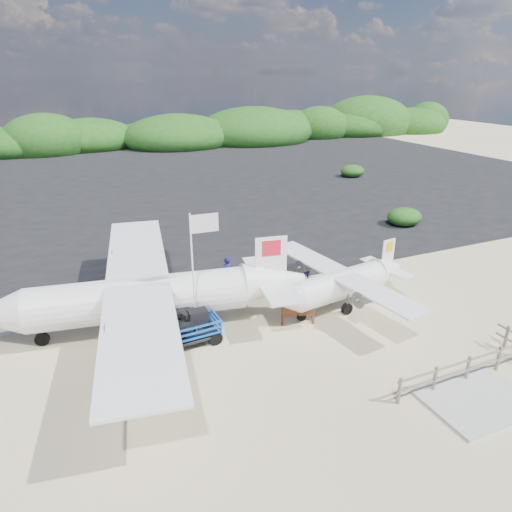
{
  "coord_description": "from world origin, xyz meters",
  "views": [
    {
      "loc": [
        -6.14,
        -14.22,
        10.12
      ],
      "look_at": [
        2.11,
        4.59,
        1.84
      ],
      "focal_mm": 32.0,
      "sensor_mm": 36.0,
      "label": 1
    }
  ],
  "objects_px": {
    "flagpole": "(197,340)",
    "crew_a": "(227,274)",
    "baggage_cart": "(189,344)",
    "signboard": "(297,324)",
    "crew_c": "(306,270)",
    "aircraft_small": "(51,184)",
    "crew_b": "(240,287)",
    "aircraft_large": "(297,181)"
  },
  "relations": [
    {
      "from": "aircraft_large",
      "to": "aircraft_small",
      "type": "xyz_separation_m",
      "value": [
        -22.53,
        8.78,
        0.0
      ]
    },
    {
      "from": "crew_c",
      "to": "aircraft_large",
      "type": "relative_size",
      "value": 0.1
    },
    {
      "from": "crew_b",
      "to": "crew_c",
      "type": "height_order",
      "value": "crew_b"
    },
    {
      "from": "crew_c",
      "to": "aircraft_large",
      "type": "distance_m",
      "value": 23.78
    },
    {
      "from": "signboard",
      "to": "crew_b",
      "type": "relative_size",
      "value": 0.87
    },
    {
      "from": "crew_b",
      "to": "aircraft_large",
      "type": "distance_m",
      "value": 26.43
    },
    {
      "from": "signboard",
      "to": "aircraft_small",
      "type": "distance_m",
      "value": 34.6
    },
    {
      "from": "crew_c",
      "to": "aircraft_large",
      "type": "height_order",
      "value": "aircraft_large"
    },
    {
      "from": "flagpole",
      "to": "crew_a",
      "type": "relative_size",
      "value": 3.04
    },
    {
      "from": "baggage_cart",
      "to": "aircraft_small",
      "type": "xyz_separation_m",
      "value": [
        -4.52,
        32.95,
        0.0
      ]
    },
    {
      "from": "baggage_cart",
      "to": "flagpole",
      "type": "distance_m",
      "value": 0.39
    },
    {
      "from": "flagpole",
      "to": "aircraft_small",
      "type": "xyz_separation_m",
      "value": [
        -4.88,
        32.78,
        0.0
      ]
    },
    {
      "from": "crew_b",
      "to": "aircraft_large",
      "type": "xyz_separation_m",
      "value": [
        14.87,
        21.84,
        -0.88
      ]
    },
    {
      "from": "crew_c",
      "to": "aircraft_small",
      "type": "relative_size",
      "value": 0.21
    },
    {
      "from": "flagpole",
      "to": "signboard",
      "type": "height_order",
      "value": "flagpole"
    },
    {
      "from": "signboard",
      "to": "crew_b",
      "type": "height_order",
      "value": "crew_b"
    },
    {
      "from": "signboard",
      "to": "crew_b",
      "type": "bearing_deg",
      "value": 137.42
    },
    {
      "from": "aircraft_small",
      "to": "aircraft_large",
      "type": "bearing_deg",
      "value": 150.54
    },
    {
      "from": "crew_b",
      "to": "crew_c",
      "type": "bearing_deg",
      "value": 167.21
    },
    {
      "from": "signboard",
      "to": "aircraft_large",
      "type": "height_order",
      "value": "aircraft_large"
    },
    {
      "from": "flagpole",
      "to": "crew_c",
      "type": "xyz_separation_m",
      "value": [
        6.71,
        2.9,
        0.78
      ]
    },
    {
      "from": "crew_c",
      "to": "crew_b",
      "type": "bearing_deg",
      "value": 26.0
    },
    {
      "from": "crew_c",
      "to": "aircraft_small",
      "type": "distance_m",
      "value": 32.06
    },
    {
      "from": "signboard",
      "to": "baggage_cart",
      "type": "bearing_deg",
      "value": -167.23
    },
    {
      "from": "aircraft_large",
      "to": "baggage_cart",
      "type": "bearing_deg",
      "value": 62.49
    },
    {
      "from": "baggage_cart",
      "to": "aircraft_small",
      "type": "distance_m",
      "value": 33.26
    },
    {
      "from": "flagpole",
      "to": "crew_b",
      "type": "bearing_deg",
      "value": 37.88
    },
    {
      "from": "baggage_cart",
      "to": "flagpole",
      "type": "relative_size",
      "value": 0.48
    },
    {
      "from": "crew_a",
      "to": "crew_c",
      "type": "bearing_deg",
      "value": 151.74
    },
    {
      "from": "crew_a",
      "to": "crew_b",
      "type": "height_order",
      "value": "crew_a"
    },
    {
      "from": "baggage_cart",
      "to": "signboard",
      "type": "distance_m",
      "value": 4.73
    },
    {
      "from": "flagpole",
      "to": "aircraft_small",
      "type": "bearing_deg",
      "value": 98.46
    },
    {
      "from": "baggage_cart",
      "to": "crew_a",
      "type": "bearing_deg",
      "value": 48.49
    },
    {
      "from": "signboard",
      "to": "crew_b",
      "type": "xyz_separation_m",
      "value": [
        -1.57,
        2.73,
        0.88
      ]
    },
    {
      "from": "baggage_cart",
      "to": "crew_c",
      "type": "xyz_separation_m",
      "value": [
        7.07,
        3.07,
        0.78
      ]
    },
    {
      "from": "baggage_cart",
      "to": "signboard",
      "type": "xyz_separation_m",
      "value": [
        4.71,
        -0.39,
        0.0
      ]
    },
    {
      "from": "signboard",
      "to": "aircraft_large",
      "type": "xyz_separation_m",
      "value": [
        13.3,
        24.57,
        0.0
      ]
    },
    {
      "from": "aircraft_large",
      "to": "aircraft_small",
      "type": "distance_m",
      "value": 24.18
    },
    {
      "from": "signboard",
      "to": "crew_a",
      "type": "bearing_deg",
      "value": 127.52
    },
    {
      "from": "baggage_cart",
      "to": "crew_a",
      "type": "height_order",
      "value": "crew_a"
    },
    {
      "from": "crew_a",
      "to": "crew_c",
      "type": "xyz_separation_m",
      "value": [
        3.96,
        -0.95,
        -0.11
      ]
    },
    {
      "from": "crew_c",
      "to": "signboard",
      "type": "bearing_deg",
      "value": 71.17
    }
  ]
}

